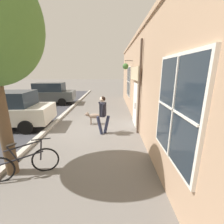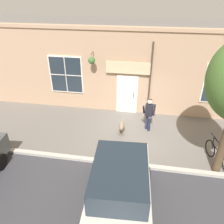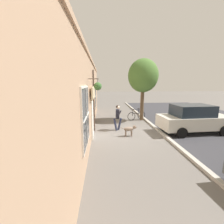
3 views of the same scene
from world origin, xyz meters
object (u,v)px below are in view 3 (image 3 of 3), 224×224
Objects in this scene: dog_on_leash at (130,129)px; street_tree_by_curb at (143,76)px; pedestrian_walking at (118,115)px; leaning_bicycle at (136,115)px; parked_car_mid_block at (193,119)px.

dog_on_leash is 0.20× the size of street_tree_by_curb.
pedestrian_walking is 1.67× the size of dog_on_leash.
leaning_bicycle is (1.30, 3.95, -0.06)m from dog_on_leash.
pedestrian_walking is at bearing -124.46° from leaning_bicycle.
parked_car_mid_block is (2.77, -3.50, 0.50)m from leaning_bicycle.
street_tree_by_curb is 1.13× the size of parked_car_mid_block.
leaning_bicycle reaches higher than dog_on_leash.
leaning_bicycle is at bearing 128.37° from parked_car_mid_block.
pedestrian_walking is at bearing 116.15° from dog_on_leash.
leaning_bicycle is (-0.41, 0.15, -3.18)m from street_tree_by_curb.
street_tree_by_curb is (1.72, 3.80, 3.12)m from dog_on_leash.
dog_on_leash is (0.59, -1.19, -0.55)m from pedestrian_walking.
dog_on_leash is 4.12m from parked_car_mid_block.
street_tree_by_curb reaches higher than dog_on_leash.
street_tree_by_curb is at bearing 125.16° from parked_car_mid_block.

